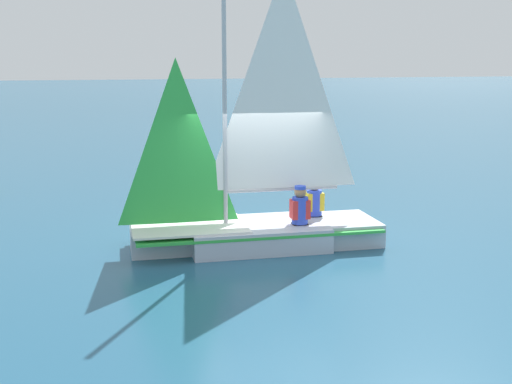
# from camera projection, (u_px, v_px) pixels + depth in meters

# --- Properties ---
(ground_plane) EXTENTS (260.00, 260.00, 0.00)m
(ground_plane) POSITION_uv_depth(u_px,v_px,m) (256.00, 246.00, 12.10)
(ground_plane) COLOR #235675
(sailboat_main) EXTENTS (2.18, 4.77, 5.18)m
(sailboat_main) POSITION_uv_depth(u_px,v_px,m) (257.00, 212.00, 11.98)
(sailboat_main) COLOR #B2BCCC
(sailboat_main) RESTS_ON ground_plane
(sailor_helm) EXTENTS (0.34, 0.37, 1.16)m
(sailor_helm) POSITION_uv_depth(u_px,v_px,m) (300.00, 214.00, 11.91)
(sailor_helm) COLOR black
(sailor_helm) RESTS_ON ground_plane
(sailor_crew) EXTENTS (0.34, 0.37, 1.16)m
(sailor_crew) POSITION_uv_depth(u_px,v_px,m) (314.00, 206.00, 12.56)
(sailor_crew) COLOR black
(sailor_crew) RESTS_ON ground_plane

